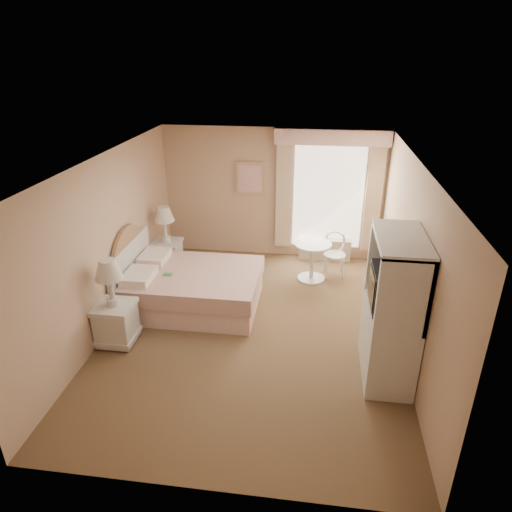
# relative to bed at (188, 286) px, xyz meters

# --- Properties ---
(room) EXTENTS (4.21, 5.51, 2.51)m
(room) POSITION_rel_bed_xyz_m (1.12, -0.55, 0.91)
(room) COLOR brown
(room) RESTS_ON ground
(window) EXTENTS (2.05, 0.22, 2.51)m
(window) POSITION_rel_bed_xyz_m (2.17, 2.11, 1.00)
(window) COLOR white
(window) RESTS_ON room
(framed_art) EXTENTS (0.52, 0.04, 0.62)m
(framed_art) POSITION_rel_bed_xyz_m (0.67, 2.17, 1.21)
(framed_art) COLOR tan
(framed_art) RESTS_ON room
(bed) EXTENTS (2.09, 1.59, 1.40)m
(bed) POSITION_rel_bed_xyz_m (0.00, 0.00, 0.00)
(bed) COLOR pink
(bed) RESTS_ON room
(nightstand_near) EXTENTS (0.52, 0.52, 1.26)m
(nightstand_near) POSITION_rel_bed_xyz_m (-0.72, -1.13, 0.14)
(nightstand_near) COLOR silver
(nightstand_near) RESTS_ON room
(nightstand_far) EXTENTS (0.51, 0.51, 1.23)m
(nightstand_far) POSITION_rel_bed_xyz_m (-0.72, 1.17, 0.12)
(nightstand_far) COLOR silver
(nightstand_far) RESTS_ON room
(round_table) EXTENTS (0.66, 0.66, 0.70)m
(round_table) POSITION_rel_bed_xyz_m (1.94, 1.18, 0.13)
(round_table) COLOR silver
(round_table) RESTS_ON room
(cafe_chair) EXTENTS (0.41, 0.41, 0.81)m
(cafe_chair) POSITION_rel_bed_xyz_m (2.34, 1.43, 0.13)
(cafe_chair) COLOR silver
(cafe_chair) RESTS_ON room
(armoire) EXTENTS (0.57, 1.13, 1.88)m
(armoire) POSITION_rel_bed_xyz_m (2.94, -1.29, 0.44)
(armoire) COLOR silver
(armoire) RESTS_ON room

